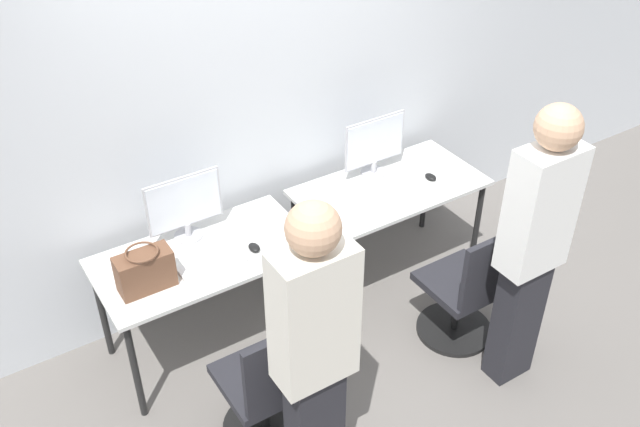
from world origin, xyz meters
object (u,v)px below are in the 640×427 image
monitor_left (185,206)px  keyboard_right (399,192)px  mouse_right (431,177)px  office_chair_left (268,392)px  person_right (534,241)px  monitor_right (375,145)px  office_chair_right (466,294)px  mouse_left (254,247)px  keyboard_left (213,265)px  handbag (145,271)px  person_left (314,349)px

monitor_left → keyboard_right: monitor_left is taller
monitor_left → mouse_right: (1.61, -0.28, -0.20)m
office_chair_left → person_right: size_ratio=0.49×
keyboard_right → person_right: 1.07m
keyboard_right → person_right: size_ratio=0.21×
monitor_left → monitor_right: size_ratio=1.00×
office_chair_right → mouse_left: bearing=149.0°
office_chair_left → keyboard_right: 1.57m
keyboard_right → mouse_right: 0.28m
keyboard_left → monitor_right: monitor_right is taller
keyboard_left → mouse_left: (0.27, 0.01, 0.01)m
office_chair_left → monitor_right: 1.78m
mouse_left → mouse_right: 1.34m
monitor_right → office_chair_right: monitor_right is taller
mouse_right → handbag: (-1.98, -0.02, 0.10)m
keyboard_left → handbag: size_ratio=1.26×
mouse_left → mouse_right: same height
monitor_right → handbag: bearing=-170.5°
monitor_left → person_left: 1.36m
monitor_left → monitor_right: 1.33m
office_chair_left → mouse_left: bearing=66.0°
monitor_left → mouse_left: bearing=-50.3°
person_left → monitor_right: size_ratio=3.83×
mouse_right → office_chair_right: 0.83m
keyboard_right → handbag: bearing=180.0°
monitor_left → keyboard_left: size_ratio=1.20×
monitor_left → keyboard_left: (0.00, -0.33, -0.21)m
mouse_left → monitor_right: size_ratio=0.20×
office_chair_right → handbag: handbag is taller
monitor_right → mouse_right: monitor_right is taller
mouse_right → office_chair_right: (-0.25, -0.69, -0.39)m
person_left → mouse_right: bearing=34.3°
handbag → monitor_left: bearing=39.1°
keyboard_right → person_left: bearing=-141.0°
office_chair_right → handbag: (-1.72, 0.67, 0.49)m
keyboard_left → person_left: (0.03, -1.03, 0.23)m
person_left → person_right: size_ratio=0.98×
monitor_left → monitor_right: bearing=-0.8°
office_chair_right → office_chair_left: bearing=-179.2°
keyboard_left → office_chair_left: size_ratio=0.43×
monitor_right → keyboard_right: (-0.00, -0.28, -0.21)m
keyboard_left → keyboard_right: same height
keyboard_left → handbag: handbag is taller
person_left → mouse_left: bearing=76.9°
monitor_left → office_chair_right: 1.77m
office_chair_left → person_right: 1.60m
monitor_left → mouse_right: monitor_left is taller
keyboard_left → handbag: bearing=175.5°
monitor_right → handbag: 1.73m
monitor_left → keyboard_right: (1.33, -0.30, -0.21)m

